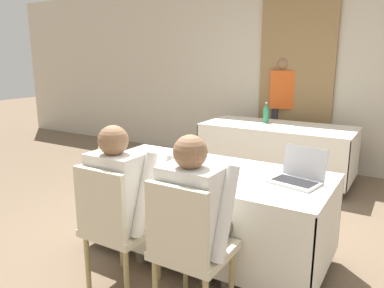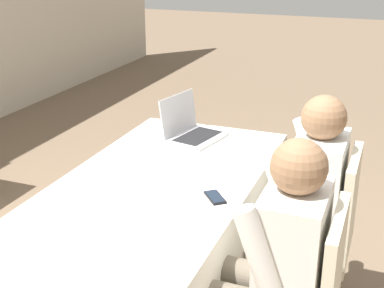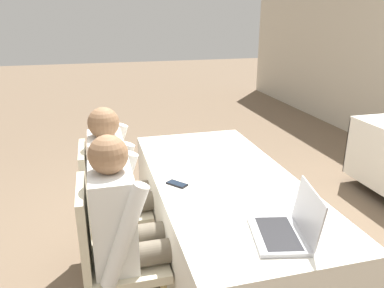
{
  "view_description": "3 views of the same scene",
  "coord_description": "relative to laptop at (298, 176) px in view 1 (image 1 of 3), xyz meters",
  "views": [
    {
      "loc": [
        1.36,
        -2.48,
        1.59
      ],
      "look_at": [
        0.0,
        -0.22,
        0.98
      ],
      "focal_mm": 35.0,
      "sensor_mm": 36.0,
      "label": 1
    },
    {
      "loc": [
        -1.99,
        -0.99,
        1.79
      ],
      "look_at": [
        0.0,
        -0.22,
        0.98
      ],
      "focal_mm": 50.0,
      "sensor_mm": 36.0,
      "label": 2
    },
    {
      "loc": [
        2.06,
        -0.76,
        1.73
      ],
      "look_at": [
        0.0,
        -0.22,
        0.98
      ],
      "focal_mm": 35.0,
      "sensor_mm": 36.0,
      "label": 3
    }
  ],
  "objects": [
    {
      "name": "conference_table_far",
      "position": [
        -0.85,
        2.14,
        -0.21
      ],
      "size": [
        1.92,
        0.88,
        0.73
      ],
      "color": "white",
      "rests_on": "ground_plane"
    },
    {
      "name": "wall_back",
      "position": [
        -0.7,
        2.91,
        0.58
      ],
      "size": [
        12.0,
        0.06,
        2.7
      ],
      "color": "beige",
      "rests_on": "ground_plane"
    },
    {
      "name": "person_red_shirt",
      "position": [
        -1.05,
        2.88,
        0.14
      ],
      "size": [
        0.38,
        0.28,
        1.59
      ],
      "rotation": [
        0.0,
        0.0,
        0.27
      ],
      "color": "#33333D",
      "rests_on": "ground_plane"
    },
    {
      "name": "chair_near_right",
      "position": [
        -0.41,
        -0.81,
        -0.27
      ],
      "size": [
        0.44,
        0.44,
        0.91
      ],
      "rotation": [
        0.0,
        0.0,
        3.14
      ],
      "color": "tan",
      "rests_on": "ground_plane"
    },
    {
      "name": "laptop",
      "position": [
        0.0,
        0.0,
        0.0
      ],
      "size": [
        0.38,
        0.33,
        0.24
      ],
      "rotation": [
        0.0,
        0.0,
        -0.22
      ],
      "color": "#B7B7BC",
      "rests_on": "conference_table_near"
    },
    {
      "name": "person_white_shirt",
      "position": [
        -0.41,
        -0.7,
        -0.11
      ],
      "size": [
        0.5,
        0.52,
        1.17
      ],
      "rotation": [
        0.0,
        0.0,
        3.14
      ],
      "color": "#665B4C",
      "rests_on": "ground_plane"
    },
    {
      "name": "water_bottle",
      "position": [
        -1.05,
        2.23,
        0.08
      ],
      "size": [
        0.07,
        0.07,
        0.27
      ],
      "color": "#288456",
      "rests_on": "conference_table_far"
    },
    {
      "name": "cell_phone",
      "position": [
        -0.68,
        -0.37,
        -0.04
      ],
      "size": [
        0.14,
        0.13,
        0.01
      ],
      "rotation": [
        0.0,
        0.0,
        -0.88
      ],
      "color": "black",
      "rests_on": "conference_table_near"
    },
    {
      "name": "curtain_panel",
      "position": [
        -0.85,
        2.85,
        0.55
      ],
      "size": [
        1.06,
        0.04,
        2.65
      ],
      "color": "olive",
      "rests_on": "ground_plane"
    },
    {
      "name": "paper_left_edge",
      "position": [
        -0.99,
        -0.28,
        -0.05
      ],
      "size": [
        0.26,
        0.33,
        0.0
      ],
      "rotation": [
        0.0,
        0.0,
        -0.19
      ],
      "color": "white",
      "rests_on": "conference_table_near"
    },
    {
      "name": "chair_near_left",
      "position": [
        -0.99,
        -0.81,
        -0.27
      ],
      "size": [
        0.44,
        0.44,
        0.91
      ],
      "rotation": [
        0.0,
        0.0,
        3.14
      ],
      "color": "tan",
      "rests_on": "ground_plane"
    },
    {
      "name": "paper_beside_laptop",
      "position": [
        -0.38,
        -0.32,
        -0.05
      ],
      "size": [
        0.31,
        0.36,
        0.0
      ],
      "rotation": [
        0.0,
        0.0,
        0.43
      ],
      "color": "white",
      "rests_on": "conference_table_near"
    },
    {
      "name": "paper_centre_table",
      "position": [
        -0.31,
        0.08,
        -0.05
      ],
      "size": [
        0.26,
        0.33,
        0.0
      ],
      "rotation": [
        0.0,
        0.0,
        -0.17
      ],
      "color": "white",
      "rests_on": "conference_table_near"
    },
    {
      "name": "ground_plane",
      "position": [
        -0.7,
        -0.06,
        -0.77
      ],
      "size": [
        24.0,
        24.0,
        0.0
      ],
      "primitive_type": "plane",
      "color": "brown"
    },
    {
      "name": "person_checkered_shirt",
      "position": [
        -0.99,
        -0.7,
        -0.11
      ],
      "size": [
        0.5,
        0.52,
        1.17
      ],
      "rotation": [
        0.0,
        0.0,
        3.14
      ],
      "color": "#665B4C",
      "rests_on": "ground_plane"
    },
    {
      "name": "conference_table_near",
      "position": [
        -0.7,
        -0.06,
        -0.21
      ],
      "size": [
        1.92,
        0.88,
        0.73
      ],
      "color": "white",
      "rests_on": "ground_plane"
    }
  ]
}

